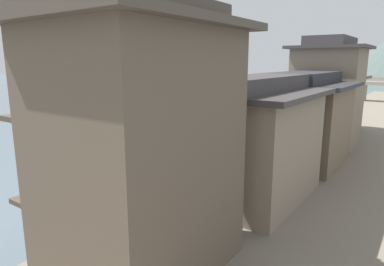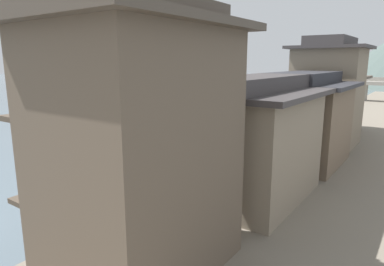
# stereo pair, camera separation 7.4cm
# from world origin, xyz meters

# --- Properties ---
(boat_moored_nearest) EXTENTS (1.42, 4.21, 0.80)m
(boat_moored_nearest) POSITION_xyz_m (4.34, 6.20, 0.29)
(boat_moored_nearest) COLOR #423328
(boat_moored_nearest) RESTS_ON ground
(boat_moored_second) EXTENTS (1.64, 4.94, 0.54)m
(boat_moored_second) POSITION_xyz_m (4.58, 25.26, 0.18)
(boat_moored_second) COLOR brown
(boat_moored_second) RESTS_ON ground
(boat_moored_third) EXTENTS (4.12, 3.05, 0.43)m
(boat_moored_third) POSITION_xyz_m (-3.48, 49.30, 0.15)
(boat_moored_third) COLOR #33281E
(boat_moored_third) RESTS_ON ground
(boat_moored_far) EXTENTS (1.62, 5.24, 0.46)m
(boat_moored_far) POSITION_xyz_m (4.40, 46.85, 0.15)
(boat_moored_far) COLOR brown
(boat_moored_far) RESTS_ON ground
(boat_midriver_drifting) EXTENTS (1.65, 3.73, 0.37)m
(boat_midriver_drifting) POSITION_xyz_m (4.11, 19.71, 0.13)
(boat_midriver_drifting) COLOR #33281E
(boat_midriver_drifting) RESTS_ON ground
(boat_midriver_upstream) EXTENTS (1.11, 5.16, 0.51)m
(boat_midriver_upstream) POSITION_xyz_m (4.69, 39.87, 0.17)
(boat_midriver_upstream) COLOR #423328
(boat_midriver_upstream) RESTS_ON ground
(house_waterfront_nearest) EXTENTS (5.68, 6.55, 8.74)m
(house_waterfront_nearest) POSITION_xyz_m (9.97, 3.19, 4.90)
(house_waterfront_nearest) COLOR brown
(house_waterfront_nearest) RESTS_ON riverbank_right
(house_waterfront_second) EXTENTS (6.17, 7.96, 6.14)m
(house_waterfront_second) POSITION_xyz_m (10.22, 11.00, 3.59)
(house_waterfront_second) COLOR gray
(house_waterfront_second) RESTS_ON riverbank_right
(house_waterfront_tall) EXTENTS (6.39, 7.31, 6.14)m
(house_waterfront_tall) POSITION_xyz_m (10.33, 18.53, 3.59)
(house_waterfront_tall) COLOR #75604C
(house_waterfront_tall) RESTS_ON riverbank_right
(house_waterfront_narrow) EXTENTS (6.20, 5.42, 8.74)m
(house_waterfront_narrow) POSITION_xyz_m (10.23, 25.00, 4.91)
(house_waterfront_narrow) COLOR #7F705B
(house_waterfront_narrow) RESTS_ON riverbank_right
(house_waterfront_far) EXTENTS (5.23, 6.98, 6.14)m
(house_waterfront_far) POSITION_xyz_m (9.75, 30.96, 3.60)
(house_waterfront_far) COLOR gray
(house_waterfront_far) RESTS_ON riverbank_right
(mooring_post_dock_near) EXTENTS (0.20, 0.20, 0.87)m
(mooring_post_dock_near) POSITION_xyz_m (6.78, 6.24, 1.02)
(mooring_post_dock_near) COLOR #473828
(mooring_post_dock_near) RESTS_ON riverbank_right
(mooring_post_dock_mid) EXTENTS (0.20, 0.20, 0.98)m
(mooring_post_dock_mid) POSITION_xyz_m (6.78, 16.50, 1.08)
(mooring_post_dock_mid) COLOR #473828
(mooring_post_dock_mid) RESTS_ON riverbank_right
(stone_bridge) EXTENTS (23.84, 2.40, 4.72)m
(stone_bridge) POSITION_xyz_m (0.00, 62.27, 3.05)
(stone_bridge) COLOR gray
(stone_bridge) RESTS_ON ground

